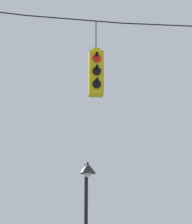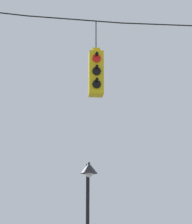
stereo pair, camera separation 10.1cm
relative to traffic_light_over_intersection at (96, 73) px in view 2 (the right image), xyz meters
name	(u,v)px [view 2 (the right image)]	position (x,y,z in m)	size (l,w,h in m)	color
span_wire	(167,18)	(1.79, 0.01, 1.52)	(16.24, 0.03, 0.60)	black
traffic_light_over_intersection	(96,73)	(0.00, 0.00, 0.00)	(0.34, 0.46, 1.90)	yellow
street_lamp	(89,190)	(0.14, 4.66, -2.34)	(0.56, 0.95, 4.38)	black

